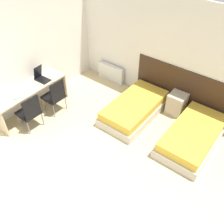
# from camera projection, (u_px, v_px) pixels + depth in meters

# --- Properties ---
(ground_plane) EXTENTS (20.00, 20.00, 0.00)m
(ground_plane) POSITION_uv_depth(u_px,v_px,m) (42.00, 193.00, 4.68)
(ground_plane) COLOR beige
(wall_back) EXTENTS (5.55, 0.05, 2.70)m
(wall_back) POSITION_uv_depth(u_px,v_px,m) (156.00, 50.00, 6.11)
(wall_back) COLOR white
(wall_back) RESTS_ON ground_plane
(wall_left) EXTENTS (0.05, 4.89, 2.70)m
(wall_left) POSITION_uv_depth(u_px,v_px,m) (32.00, 53.00, 6.01)
(wall_left) COLOR white
(wall_left) RESTS_ON ground_plane
(headboard_panel) EXTENTS (2.64, 0.03, 1.12)m
(headboard_panel) POSITION_uv_depth(u_px,v_px,m) (183.00, 90.00, 6.20)
(headboard_panel) COLOR #382316
(headboard_panel) RESTS_ON ground_plane
(bed_near_window) EXTENTS (0.99, 1.86, 0.42)m
(bed_near_window) POSITION_uv_depth(u_px,v_px,m) (135.00, 108.00, 6.22)
(bed_near_window) COLOR beige
(bed_near_window) RESTS_ON ground_plane
(bed_near_door) EXTENTS (0.99, 1.86, 0.42)m
(bed_near_door) POSITION_uv_depth(u_px,v_px,m) (193.00, 136.00, 5.51)
(bed_near_door) COLOR beige
(bed_near_door) RESTS_ON ground_plane
(nightstand) EXTENTS (0.41, 0.41, 0.55)m
(nightstand) POSITION_uv_depth(u_px,v_px,m) (177.00, 104.00, 6.25)
(nightstand) COLOR beige
(nightstand) RESTS_ON ground_plane
(radiator) EXTENTS (0.87, 0.12, 0.50)m
(radiator) POSITION_uv_depth(u_px,v_px,m) (111.00, 73.00, 7.38)
(radiator) COLOR silver
(radiator) RESTS_ON ground_plane
(desk) EXTENTS (0.57, 1.92, 0.75)m
(desk) POSITION_uv_depth(u_px,v_px,m) (30.00, 93.00, 6.07)
(desk) COLOR #C6B28E
(desk) RESTS_ON ground_plane
(chair_near_laptop) EXTENTS (0.47, 0.47, 0.93)m
(chair_near_laptop) POSITION_uv_depth(u_px,v_px,m) (55.00, 95.00, 6.14)
(chair_near_laptop) COLOR black
(chair_near_laptop) RESTS_ON ground_plane
(chair_near_notebook) EXTENTS (0.48, 0.48, 0.93)m
(chair_near_notebook) POSITION_uv_depth(u_px,v_px,m) (30.00, 111.00, 5.69)
(chair_near_notebook) COLOR black
(chair_near_notebook) RESTS_ON ground_plane
(laptop) EXTENTS (0.38, 0.26, 0.37)m
(laptop) POSITION_uv_depth(u_px,v_px,m) (41.00, 77.00, 6.16)
(laptop) COLOR black
(laptop) RESTS_ON desk
(open_notebook) EXTENTS (0.36, 0.26, 0.02)m
(open_notebook) POSITION_uv_depth(u_px,v_px,m) (15.00, 95.00, 5.73)
(open_notebook) COLOR #236B3D
(open_notebook) RESTS_ON desk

